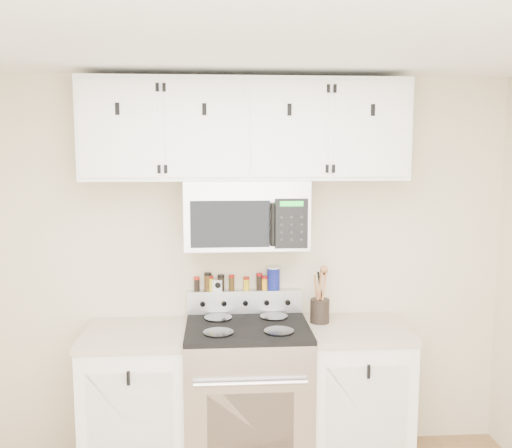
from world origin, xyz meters
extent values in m
cube|color=beige|center=(0.00, 1.75, 1.25)|extent=(3.50, 0.01, 2.50)
cube|color=white|center=(0.00, 0.00, 2.50)|extent=(3.50, 3.50, 0.01)
cube|color=#B7B7BA|center=(0.00, 1.43, 0.46)|extent=(0.76, 0.65, 0.92)
cube|color=black|center=(0.00, 1.11, 0.45)|extent=(0.50, 0.02, 0.40)
cube|color=black|center=(0.00, 1.43, 0.94)|extent=(0.76, 0.65, 0.03)
cube|color=#B7B7BA|center=(0.00, 1.71, 1.03)|extent=(0.76, 0.08, 0.15)
cylinder|color=black|center=(-0.18, 1.28, 0.96)|extent=(0.18, 0.18, 0.01)
cylinder|color=black|center=(0.18, 1.28, 0.96)|extent=(0.18, 0.18, 0.01)
cylinder|color=black|center=(-0.18, 1.57, 0.96)|extent=(0.18, 0.18, 0.01)
cylinder|color=black|center=(0.18, 1.57, 0.96)|extent=(0.18, 0.18, 0.01)
cube|color=white|center=(-0.69, 1.45, 0.44)|extent=(0.62, 0.60, 0.88)
cube|color=tan|center=(-0.69, 1.45, 0.90)|extent=(0.64, 0.62, 0.04)
cube|color=white|center=(0.69, 1.45, 0.44)|extent=(0.62, 0.60, 0.88)
cube|color=tan|center=(0.69, 1.45, 0.90)|extent=(0.64, 0.62, 0.04)
cube|color=#9E9EA3|center=(0.00, 1.56, 1.63)|extent=(0.76, 0.38, 0.42)
cube|color=#B7B7BA|center=(0.00, 1.36, 1.80)|extent=(0.73, 0.01, 0.08)
cube|color=black|center=(-0.10, 1.36, 1.59)|extent=(0.47, 0.01, 0.28)
cube|color=black|center=(0.26, 1.36, 1.59)|extent=(0.20, 0.01, 0.30)
cylinder|color=black|center=(0.15, 1.33, 1.59)|extent=(0.03, 0.03, 0.26)
cube|color=white|center=(0.00, 1.58, 2.15)|extent=(2.00, 0.33, 0.62)
cube|color=white|center=(-0.75, 1.41, 2.15)|extent=(0.46, 0.01, 0.57)
cube|color=black|center=(-0.75, 1.41, 2.26)|extent=(0.02, 0.01, 0.07)
cube|color=white|center=(-0.25, 1.41, 2.15)|extent=(0.46, 0.01, 0.57)
cube|color=black|center=(-0.25, 1.41, 2.26)|extent=(0.03, 0.01, 0.07)
cube|color=white|center=(0.25, 1.41, 2.15)|extent=(0.46, 0.01, 0.57)
cube|color=black|center=(0.25, 1.41, 2.26)|extent=(0.03, 0.01, 0.07)
cube|color=white|center=(0.75, 1.41, 2.15)|extent=(0.46, 0.01, 0.57)
cube|color=black|center=(0.75, 1.41, 2.26)|extent=(0.02, 0.01, 0.07)
cylinder|color=black|center=(0.47, 1.54, 1.00)|extent=(0.12, 0.12, 0.15)
cylinder|color=#9C6139|center=(0.47, 1.54, 1.12)|extent=(0.01, 0.01, 0.29)
cylinder|color=#9C6139|center=(0.49, 1.53, 1.13)|extent=(0.01, 0.01, 0.31)
cylinder|color=#9C6139|center=(0.45, 1.55, 1.10)|extent=(0.01, 0.01, 0.27)
cylinder|color=black|center=(0.48, 1.56, 1.11)|extent=(0.01, 0.01, 0.28)
cylinder|color=#9C6139|center=(0.46, 1.52, 1.12)|extent=(0.01, 0.01, 0.30)
cube|color=silver|center=(-0.18, 1.71, 1.14)|extent=(0.08, 0.07, 0.08)
cylinder|color=navy|center=(0.19, 1.71, 1.17)|extent=(0.08, 0.08, 0.15)
cylinder|color=white|center=(0.19, 1.71, 1.25)|extent=(0.09, 0.09, 0.01)
cylinder|color=black|center=(-0.32, 1.71, 1.14)|extent=(0.04, 0.04, 0.08)
cylinder|color=#B51B0D|center=(-0.32, 1.71, 1.19)|extent=(0.04, 0.04, 0.02)
cylinder|color=#452F10|center=(-0.25, 1.71, 1.15)|extent=(0.05, 0.05, 0.10)
cylinder|color=black|center=(-0.25, 1.71, 1.21)|extent=(0.05, 0.05, 0.02)
cylinder|color=gold|center=(-0.23, 1.71, 1.14)|extent=(0.04, 0.04, 0.08)
cylinder|color=maroon|center=(-0.23, 1.71, 1.19)|extent=(0.04, 0.04, 0.02)
cylinder|color=black|center=(-0.16, 1.71, 1.14)|extent=(0.04, 0.04, 0.09)
cylinder|color=black|center=(-0.16, 1.71, 1.20)|extent=(0.05, 0.05, 0.02)
cylinder|color=#3D2A0E|center=(-0.09, 1.71, 1.14)|extent=(0.04, 0.04, 0.09)
cylinder|color=#A20F0C|center=(-0.09, 1.71, 1.20)|extent=(0.04, 0.04, 0.02)
cylinder|color=gold|center=(0.01, 1.71, 1.14)|extent=(0.04, 0.04, 0.07)
cylinder|color=#98180B|center=(0.01, 1.71, 1.18)|extent=(0.04, 0.04, 0.02)
cylinder|color=black|center=(0.10, 1.71, 1.15)|extent=(0.04, 0.04, 0.10)
cylinder|color=#980B0D|center=(0.10, 1.71, 1.20)|extent=(0.04, 0.04, 0.02)
cylinder|color=#F2A61C|center=(0.13, 1.71, 1.14)|extent=(0.04, 0.04, 0.08)
cylinder|color=#B3100D|center=(0.13, 1.71, 1.18)|extent=(0.04, 0.04, 0.02)
cylinder|color=#452610|center=(0.18, 1.71, 1.14)|extent=(0.04, 0.04, 0.08)
cylinder|color=black|center=(0.18, 1.71, 1.19)|extent=(0.04, 0.04, 0.02)
cylinder|color=yellow|center=(0.18, 1.71, 1.14)|extent=(0.04, 0.04, 0.09)
cylinder|color=black|center=(0.18, 1.71, 1.19)|extent=(0.04, 0.04, 0.02)
camera|label=1|loc=(-0.19, -1.98, 2.03)|focal=40.00mm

